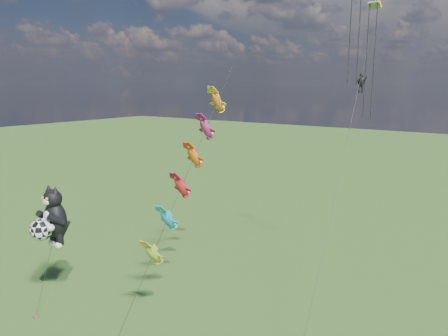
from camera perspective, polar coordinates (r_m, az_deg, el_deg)
The scene contains 4 objects.
ground at distance 38.47m, azimuth -18.20°, elevation -16.46°, with size 300.00×300.00×0.00m, color #1C4310.
cat_kite_rig at distance 36.85m, azimuth -21.68°, elevation -6.18°, with size 2.45×4.09×9.62m.
fish_windsock_rig at distance 34.08m, azimuth -4.77°, elevation -0.57°, with size 1.88×15.91×18.86m.
parafoil_rig at distance 38.14m, azimuth 17.51°, elevation 12.66°, with size 3.19×17.36×24.45m.
Camera 1 is at (28.31, -19.42, 17.34)m, focal length 35.00 mm.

